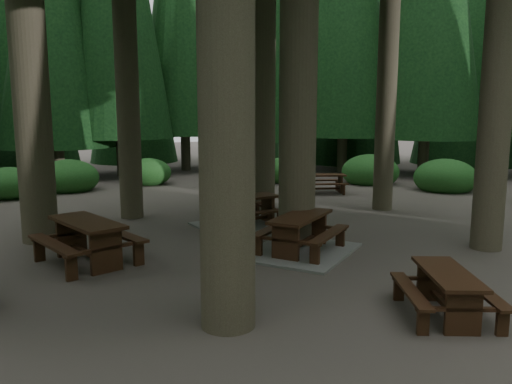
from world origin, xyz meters
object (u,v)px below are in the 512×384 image
picnic_table_a (300,240)px  picnic_table_c (244,216)px  picnic_table_b (87,235)px  picnic_table_e (447,287)px  picnic_table_d (323,181)px

picnic_table_a → picnic_table_c: picnic_table_a is taller
picnic_table_b → picnic_table_e: (3.76, -5.52, -0.12)m
picnic_table_a → picnic_table_b: (-4.03, 1.65, 0.29)m
picnic_table_b → picnic_table_c: bearing=-84.7°
picnic_table_c → picnic_table_a: bearing=-93.5°
picnic_table_d → picnic_table_e: (-6.01, -9.95, -0.01)m
picnic_table_b → picnic_table_c: picnic_table_b is taller
picnic_table_a → picnic_table_b: 4.37m
picnic_table_a → picnic_table_e: size_ratio=1.53×
picnic_table_b → picnic_table_d: bearing=-75.6°
picnic_table_a → picnic_table_d: bearing=17.4°
picnic_table_b → picnic_table_c: (4.32, 1.18, -0.30)m
picnic_table_b → picnic_table_e: picnic_table_b is taller
picnic_table_a → picnic_table_c: (0.29, 2.83, -0.01)m
picnic_table_c → picnic_table_e: 6.72m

